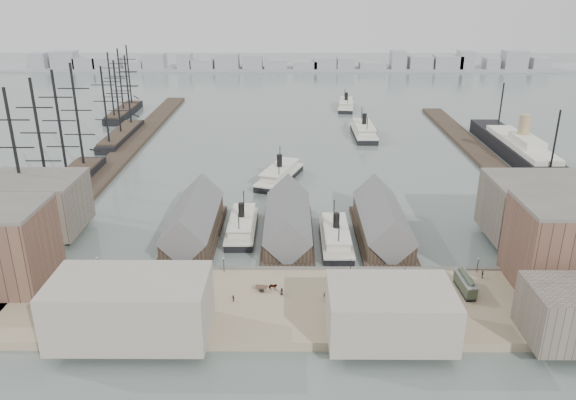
{
  "coord_description": "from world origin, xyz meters",
  "views": [
    {
      "loc": [
        0.8,
        -124.86,
        66.42
      ],
      "look_at": [
        0.0,
        30.0,
        6.0
      ],
      "focal_mm": 35.0,
      "sensor_mm": 36.0,
      "label": 1
    }
  ],
  "objects_px": {
    "ferry_docked_west": "(242,225)",
    "ocean_steamer": "(521,151)",
    "tram": "(465,285)",
    "horse_cart_left": "(127,286)",
    "horse_cart_center": "(270,287)",
    "horse_cart_right": "(338,295)"
  },
  "relations": [
    {
      "from": "horse_cart_left",
      "to": "horse_cart_right",
      "type": "relative_size",
      "value": 0.93
    },
    {
      "from": "tram",
      "to": "horse_cart_right",
      "type": "xyz_separation_m",
      "value": [
        -28.33,
        -2.95,
        -0.94
      ]
    },
    {
      "from": "ocean_steamer",
      "to": "tram",
      "type": "distance_m",
      "value": 117.74
    },
    {
      "from": "tram",
      "to": "horse_cart_center",
      "type": "relative_size",
      "value": 1.95
    },
    {
      "from": "ferry_docked_west",
      "to": "ocean_steamer",
      "type": "distance_m",
      "value": 126.0
    },
    {
      "from": "tram",
      "to": "horse_cart_right",
      "type": "bearing_deg",
      "value": -176.6
    },
    {
      "from": "ocean_steamer",
      "to": "tram",
      "type": "height_order",
      "value": "ocean_steamer"
    },
    {
      "from": "ferry_docked_west",
      "to": "tram",
      "type": "distance_m",
      "value": 63.61
    },
    {
      "from": "tram",
      "to": "horse_cart_left",
      "type": "distance_m",
      "value": 75.48
    },
    {
      "from": "ocean_steamer",
      "to": "horse_cart_right",
      "type": "distance_m",
      "value": 135.16
    },
    {
      "from": "tram",
      "to": "horse_cart_right",
      "type": "relative_size",
      "value": 2.04
    },
    {
      "from": "ferry_docked_west",
      "to": "ocean_steamer",
      "type": "bearing_deg",
      "value": 33.55
    },
    {
      "from": "horse_cart_center",
      "to": "horse_cart_right",
      "type": "height_order",
      "value": "horse_cart_center"
    },
    {
      "from": "tram",
      "to": "horse_cart_left",
      "type": "relative_size",
      "value": 2.2
    },
    {
      "from": "horse_cart_left",
      "to": "horse_cart_center",
      "type": "xyz_separation_m",
      "value": [
        32.02,
        -0.41,
        0.05
      ]
    },
    {
      "from": "horse_cart_left",
      "to": "ocean_steamer",
      "type": "bearing_deg",
      "value": -12.67
    },
    {
      "from": "ferry_docked_west",
      "to": "horse_cart_left",
      "type": "relative_size",
      "value": 5.91
    },
    {
      "from": "ocean_steamer",
      "to": "horse_cart_right",
      "type": "bearing_deg",
      "value": -126.7
    },
    {
      "from": "ocean_steamer",
      "to": "horse_cart_left",
      "type": "distance_m",
      "value": 165.33
    },
    {
      "from": "ferry_docked_west",
      "to": "tram",
      "type": "xyz_separation_m",
      "value": [
        52.56,
        -35.8,
        1.57
      ]
    },
    {
      "from": "horse_cart_center",
      "to": "ocean_steamer",
      "type": "bearing_deg",
      "value": -33.35
    },
    {
      "from": "horse_cart_left",
      "to": "tram",
      "type": "bearing_deg",
      "value": -52.5
    }
  ]
}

